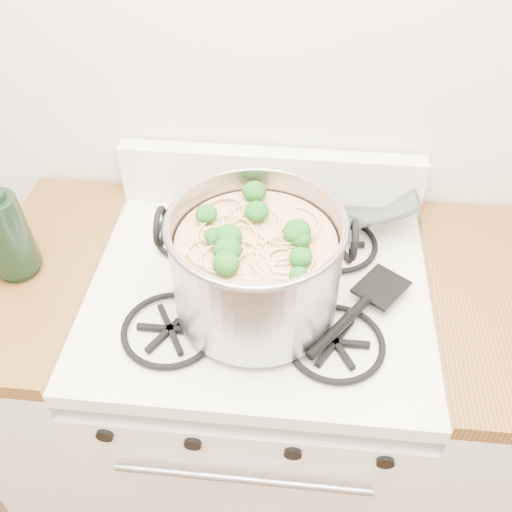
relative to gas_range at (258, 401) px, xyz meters
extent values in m
plane|color=silver|center=(0.00, 0.34, 0.91)|extent=(3.60, 0.00, 3.60)
cube|color=white|center=(0.00, 0.00, -0.03)|extent=(0.76, 0.65, 0.81)
cube|color=white|center=(0.00, 0.00, 0.44)|extent=(0.76, 0.65, 0.04)
cube|color=black|center=(0.00, 0.00, 0.48)|extent=(0.60, 0.56, 0.02)
cylinder|color=black|center=(-0.28, -0.32, 0.34)|extent=(0.04, 0.03, 0.04)
cylinder|color=black|center=(-0.10, -0.32, 0.34)|extent=(0.04, 0.03, 0.04)
cylinder|color=black|center=(0.10, -0.32, 0.34)|extent=(0.04, 0.03, 0.04)
cylinder|color=black|center=(0.28, -0.32, 0.34)|extent=(0.04, 0.03, 0.04)
cube|color=silver|center=(-0.51, 0.00, 0.00)|extent=(0.25, 0.65, 0.88)
cube|color=#5C3016|center=(-0.51, 0.00, 0.46)|extent=(0.25, 0.65, 0.04)
cylinder|color=#92939A|center=(0.00, -0.06, 0.60)|extent=(0.34, 0.34, 0.23)
torus|color=#92939A|center=(0.00, -0.06, 0.71)|extent=(0.35, 0.35, 0.01)
torus|color=black|center=(-0.18, -0.06, 0.68)|extent=(0.01, 0.08, 0.08)
torus|color=black|center=(0.18, -0.06, 0.68)|extent=(0.01, 0.08, 0.08)
cylinder|color=tan|center=(0.00, -0.06, 0.58)|extent=(0.32, 0.32, 0.18)
sphere|color=#195717|center=(0.00, -0.06, 0.68)|extent=(0.04, 0.04, 0.04)
sphere|color=#195717|center=(0.00, -0.06, 0.68)|extent=(0.04, 0.04, 0.04)
sphere|color=#195717|center=(0.00, -0.06, 0.68)|extent=(0.04, 0.04, 0.04)
sphere|color=#195717|center=(0.00, -0.06, 0.68)|extent=(0.04, 0.04, 0.04)
sphere|color=#195717|center=(0.00, -0.06, 0.68)|extent=(0.04, 0.04, 0.04)
sphere|color=#195717|center=(0.00, -0.06, 0.68)|extent=(0.04, 0.04, 0.04)
sphere|color=#195717|center=(0.00, -0.06, 0.68)|extent=(0.04, 0.04, 0.04)
sphere|color=#195717|center=(0.00, -0.06, 0.68)|extent=(0.04, 0.04, 0.04)
sphere|color=#195717|center=(0.00, -0.06, 0.68)|extent=(0.04, 0.04, 0.04)
sphere|color=#195717|center=(0.00, -0.06, 0.68)|extent=(0.04, 0.04, 0.04)
sphere|color=#195717|center=(0.00, -0.06, 0.68)|extent=(0.04, 0.04, 0.04)
sphere|color=#195717|center=(0.00, -0.06, 0.68)|extent=(0.04, 0.04, 0.04)
imported|color=white|center=(0.21, 0.28, 0.50)|extent=(0.15, 0.15, 0.03)
imported|color=black|center=(-0.54, -0.02, 0.62)|extent=(0.12, 0.12, 0.28)
camera|label=1|loc=(0.08, -0.87, 1.40)|focal=40.00mm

